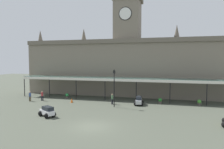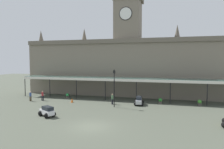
# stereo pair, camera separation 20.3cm
# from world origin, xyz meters

# --- Properties ---
(ground_plane) EXTENTS (140.00, 140.00, 0.00)m
(ground_plane) POSITION_xyz_m (0.00, 0.00, 0.00)
(ground_plane) COLOR #484D40
(station_building) EXTENTS (41.10, 5.94, 19.35)m
(station_building) POSITION_xyz_m (0.00, 20.41, 6.23)
(station_building) COLOR slate
(station_building) RESTS_ON ground
(entrance_canopy) EXTENTS (38.08, 3.26, 3.89)m
(entrance_canopy) POSITION_xyz_m (0.00, 15.21, 3.74)
(entrance_canopy) COLOR #38564C
(entrance_canopy) RESTS_ON ground
(car_silver_estate) EXTENTS (1.68, 2.33, 1.27)m
(car_silver_estate) POSITION_xyz_m (3.42, 11.81, 0.56)
(car_silver_estate) COLOR #B2B5BA
(car_silver_estate) RESTS_ON ground
(car_white_estate) EXTENTS (2.43, 2.19, 1.27)m
(car_white_estate) POSITION_xyz_m (-6.67, 2.26, 0.56)
(car_white_estate) COLOR silver
(car_white_estate) RESTS_ON ground
(pedestrian_beside_cars) EXTENTS (0.34, 0.38, 1.67)m
(pedestrian_beside_cars) POSITION_xyz_m (-0.70, 11.17, 0.91)
(pedestrian_beside_cars) COLOR black
(pedestrian_beside_cars) RESTS_ON ground
(pedestrian_near_entrance) EXTENTS (0.36, 0.34, 1.67)m
(pedestrian_near_entrance) POSITION_xyz_m (-13.09, 10.91, 0.91)
(pedestrian_near_entrance) COLOR black
(pedestrian_near_entrance) RESTS_ON ground
(pedestrian_crossing_forecourt) EXTENTS (0.39, 0.34, 1.67)m
(pedestrian_crossing_forecourt) POSITION_xyz_m (-14.80, 9.94, 0.91)
(pedestrian_crossing_forecourt) COLOR brown
(pedestrian_crossing_forecourt) RESTS_ON ground
(victorian_lamppost) EXTENTS (0.30, 0.30, 5.60)m
(victorian_lamppost) POSITION_xyz_m (0.07, 9.40, 3.43)
(victorian_lamppost) COLOR black
(victorian_lamppost) RESTS_ON ground
(traffic_cone) EXTENTS (0.40, 0.40, 0.74)m
(traffic_cone) POSITION_xyz_m (-7.47, 10.75, 0.37)
(traffic_cone) COLOR orange
(traffic_cone) RESTS_ON ground
(planter_by_canopy) EXTENTS (0.60, 0.60, 0.96)m
(planter_by_canopy) POSITION_xyz_m (-9.84, 13.72, 0.49)
(planter_by_canopy) COLOR #47423D
(planter_by_canopy) RESTS_ON ground
(planter_forecourt_centre) EXTENTS (0.60, 0.60, 0.96)m
(planter_forecourt_centre) POSITION_xyz_m (12.43, 13.45, 0.49)
(planter_forecourt_centre) COLOR #47423D
(planter_forecourt_centre) RESTS_ON ground
(planter_near_kerb) EXTENTS (0.60, 0.60, 0.96)m
(planter_near_kerb) POSITION_xyz_m (6.61, 13.30, 0.49)
(planter_near_kerb) COLOR #47423D
(planter_near_kerb) RESTS_ON ground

